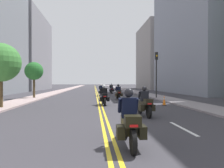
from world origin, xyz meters
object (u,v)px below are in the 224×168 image
(street_tree_0, at_px, (34,71))
(motorcycle_2, at_px, (104,97))
(motorcycle_3, at_px, (118,93))
(traffic_cone_0, at_px, (164,100))
(traffic_light_near, at_px, (156,67))
(motorcycle_5, at_px, (111,89))
(motorcycle_0, at_px, (129,123))
(motorcycle_1, at_px, (145,104))
(street_tree_1, at_px, (1,63))
(motorcycle_4, at_px, (101,91))

(street_tree_0, bearing_deg, motorcycle_2, -43.37)
(motorcycle_3, distance_m, street_tree_0, 9.57)
(traffic_cone_0, relative_size, traffic_light_near, 0.16)
(motorcycle_5, relative_size, traffic_cone_0, 2.93)
(motorcycle_0, relative_size, street_tree_0, 0.54)
(motorcycle_0, height_order, motorcycle_2, motorcycle_0)
(motorcycle_1, bearing_deg, traffic_cone_0, 56.84)
(traffic_light_near, xyz_separation_m, street_tree_0, (-13.31, 1.33, -0.47))
(motorcycle_5, bearing_deg, street_tree_0, -137.90)
(motorcycle_1, relative_size, motorcycle_2, 0.98)
(motorcycle_0, xyz_separation_m, motorcycle_3, (1.57, 15.40, -0.02))
(motorcycle_2, bearing_deg, motorcycle_5, 80.75)
(motorcycle_5, xyz_separation_m, street_tree_1, (-8.98, -17.87, 2.44))
(motorcycle_5, bearing_deg, motorcycle_2, -99.60)
(motorcycle_4, bearing_deg, street_tree_1, -122.35)
(motorcycle_1, xyz_separation_m, traffic_light_near, (4.10, 11.02, 2.82))
(traffic_light_near, bearing_deg, motorcycle_3, -172.89)
(motorcycle_1, distance_m, street_tree_0, 15.59)
(motorcycle_0, relative_size, traffic_cone_0, 2.73)
(traffic_light_near, bearing_deg, street_tree_0, 174.28)
(motorcycle_0, bearing_deg, traffic_cone_0, 66.77)
(motorcycle_3, height_order, motorcycle_4, motorcycle_3)
(motorcycle_4, distance_m, traffic_light_near, 8.35)
(motorcycle_0, relative_size, street_tree_1, 0.49)
(traffic_light_near, relative_size, street_tree_0, 1.26)
(traffic_light_near, height_order, street_tree_0, traffic_light_near)
(traffic_light_near, bearing_deg, motorcycle_5, 110.78)
(motorcycle_2, relative_size, street_tree_0, 0.55)
(motorcycle_3, height_order, street_tree_0, street_tree_0)
(motorcycle_2, relative_size, motorcycle_4, 1.05)
(traffic_light_near, relative_size, street_tree_1, 1.15)
(street_tree_1, bearing_deg, motorcycle_1, -22.62)
(motorcycle_2, distance_m, traffic_light_near, 8.66)
(traffic_light_near, distance_m, street_tree_0, 13.39)
(motorcycle_5, bearing_deg, motorcycle_0, -96.49)
(motorcycle_1, relative_size, traffic_light_near, 0.43)
(motorcycle_3, bearing_deg, street_tree_1, -143.70)
(motorcycle_0, height_order, motorcycle_4, motorcycle_0)
(motorcycle_0, xyz_separation_m, traffic_light_near, (5.80, 15.93, 2.80))
(motorcycle_3, xyz_separation_m, traffic_light_near, (4.23, 0.53, 2.82))
(motorcycle_0, bearing_deg, motorcycle_2, 92.43)
(motorcycle_2, distance_m, motorcycle_3, 5.36)
(motorcycle_2, xyz_separation_m, street_tree_1, (-7.00, -1.73, 2.46))
(traffic_cone_0, xyz_separation_m, street_tree_0, (-12.00, 7.47, 2.61))
(motorcycle_4, bearing_deg, street_tree_0, -154.84)
(motorcycle_2, relative_size, traffic_light_near, 0.44)
(motorcycle_3, xyz_separation_m, traffic_cone_0, (2.92, -5.61, -0.25))
(motorcycle_0, height_order, motorcycle_3, motorcycle_0)
(motorcycle_5, xyz_separation_m, traffic_cone_0, (2.69, -16.69, -0.27))
(motorcycle_2, xyz_separation_m, motorcycle_4, (0.18, 10.89, 0.01))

